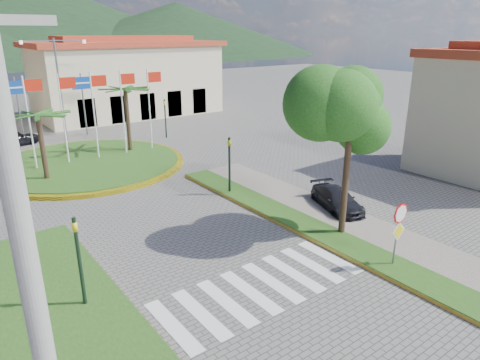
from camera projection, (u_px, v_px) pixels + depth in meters
ground at (350, 353)px, 11.91m from camera, size 160.00×160.00×0.00m
sidewalk_right at (409, 257)px, 16.81m from camera, size 4.00×28.00×0.15m
verge_right at (391, 266)px, 16.12m from camera, size 1.60×28.00×0.18m
median_left at (47, 329)px, 12.70m from camera, size 5.00×14.00×0.18m
crosswalk at (259, 288)px, 14.92m from camera, size 8.00×3.00×0.01m
roundabout_island at (87, 163)px, 28.43m from camera, size 12.70×12.70×6.00m
stop_sign at (399, 225)px, 15.59m from camera, size 0.80×0.11×2.65m
deciduous_tree at (351, 118)px, 17.10m from camera, size 3.60×3.60×6.80m
utility_pole at (38, 323)px, 6.16m from camera, size 0.32×0.32×9.00m
traffic_light_left at (79, 255)px, 13.21m from camera, size 0.15×0.18×3.20m
traffic_light_right at (229, 160)px, 22.87m from camera, size 0.15×0.18×3.20m
traffic_light_far at (165, 115)px, 35.41m from camera, size 0.18×0.15×3.20m
direction_sign_west at (17, 99)px, 32.95m from camera, size 1.60×0.14×5.20m
direction_sign_east at (83, 94)px, 35.79m from camera, size 1.60×0.14×5.20m
street_lamp_centre at (60, 85)px, 33.60m from camera, size 4.80×0.16×8.00m
building_right at (128, 77)px, 44.95m from camera, size 19.08×9.54×8.05m
hill_far_east at (176, 30)px, 150.50m from camera, size 120.00×120.00×18.00m
car_dark_a at (13, 138)px, 33.15m from camera, size 4.00×2.45×1.27m
car_dark_b at (99, 115)px, 42.59m from camera, size 3.83×2.18×1.19m
car_side_right at (337, 200)px, 21.28m from camera, size 2.69×3.98×1.07m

